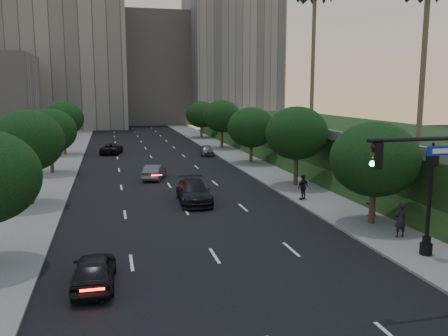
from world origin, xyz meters
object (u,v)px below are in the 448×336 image
object	(u,v)px
sedan_near_right	(194,192)
sedan_far_right	(207,150)
street_lamp	(429,205)
pedestrian_c	(303,187)
sedan_far_left	(112,149)
sedan_mid_left	(154,172)
pedestrian_a	(400,220)
pedestrian_b	(371,204)
sedan_near_left	(94,270)

from	to	relation	value
sedan_near_right	sedan_far_right	bearing A→B (deg)	79.00
street_lamp	pedestrian_c	bearing A→B (deg)	95.42
sedan_far_left	sedan_mid_left	bearing A→B (deg)	112.84
street_lamp	sedan_far_left	xyz separation A→B (m)	(-14.55, 42.60, -1.95)
sedan_far_left	pedestrian_a	xyz separation A→B (m)	(14.95, -39.85, 0.43)
street_lamp	sedan_near_right	xyz separation A→B (m)	(-8.98, 13.81, -1.84)
pedestrian_b	pedestrian_c	size ratio (longest dim) A/B	0.86
pedestrian_b	sedan_near_left	bearing A→B (deg)	9.90
sedan_far_left	pedestrian_b	size ratio (longest dim) A/B	3.12
sedan_near_left	pedestrian_b	xyz separation A→B (m)	(16.71, 6.87, 0.22)
street_lamp	pedestrian_b	bearing A→B (deg)	80.68
sedan_far_left	pedestrian_b	xyz separation A→B (m)	(15.71, -35.55, 0.26)
sedan_far_right	pedestrian_c	xyz separation A→B (m)	(1.88, -25.91, 0.42)
street_lamp	sedan_far_left	world-z (taller)	street_lamp
sedan_mid_left	sedan_far_right	size ratio (longest dim) A/B	1.09
sedan_far_right	pedestrian_b	size ratio (longest dim) A/B	2.42
sedan_near_right	pedestrian_c	xyz separation A→B (m)	(7.81, -1.46, 0.27)
street_lamp	pedestrian_b	size ratio (longest dim) A/B	3.56
sedan_mid_left	sedan_far_left	size ratio (longest dim) A/B	0.85
sedan_near_left	pedestrian_a	xyz separation A→B (m)	(15.95, 2.58, 0.39)
sedan_mid_left	pedestrian_b	bearing A→B (deg)	142.91
sedan_far_left	pedestrian_c	world-z (taller)	pedestrian_c
street_lamp	sedan_near_left	distance (m)	15.67
pedestrian_a	pedestrian_b	world-z (taller)	pedestrian_a
sedan_far_right	pedestrian_b	xyz separation A→B (m)	(4.21, -31.21, 0.29)
sedan_far_right	sedan_near_left	bearing A→B (deg)	-102.20
pedestrian_c	sedan_mid_left	bearing A→B (deg)	-78.42
sedan_near_right	sedan_far_right	distance (m)	25.16
sedan_near_right	pedestrian_a	distance (m)	14.50
sedan_near_left	sedan_near_right	bearing A→B (deg)	-112.92
sedan_far_left	sedan_far_right	distance (m)	12.30
sedan_mid_left	street_lamp	bearing A→B (deg)	131.71
street_lamp	sedan_near_left	size ratio (longest dim) A/B	1.33
sedan_near_right	pedestrian_b	xyz separation A→B (m)	(10.14, -6.76, 0.14)
sedan_near_left	sedan_far_left	distance (m)	42.44
sedan_mid_left	pedestrian_a	bearing A→B (deg)	135.35
sedan_far_right	pedestrian_b	distance (m)	31.49
sedan_mid_left	sedan_near_right	distance (m)	10.08
street_lamp	sedan_far_right	distance (m)	38.43
sedan_near_left	pedestrian_b	distance (m)	18.07
street_lamp	pedestrian_c	world-z (taller)	street_lamp
sedan_near_left	sedan_far_right	world-z (taller)	sedan_near_left
sedan_mid_left	pedestrian_a	size ratio (longest dim) A/B	2.17
street_lamp	sedan_far_left	distance (m)	45.06
pedestrian_b	pedestrian_c	bearing A→B (deg)	-78.72
street_lamp	pedestrian_a	distance (m)	3.18
sedan_far_left	pedestrian_c	size ratio (longest dim) A/B	2.67
sedan_far_left	sedan_near_right	size ratio (longest dim) A/B	0.90
street_lamp	pedestrian_b	world-z (taller)	street_lamp
sedan_near_right	sedan_near_left	bearing A→B (deg)	-113.08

